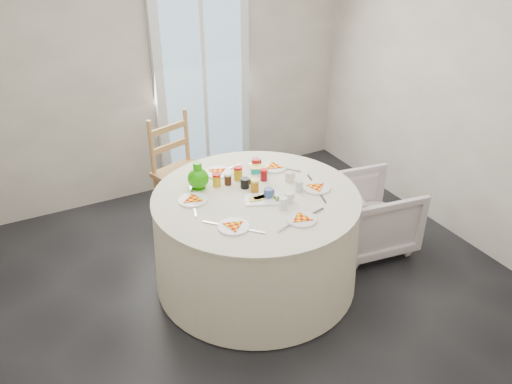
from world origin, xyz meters
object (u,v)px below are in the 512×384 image
table (256,240)px  wooden_chair (185,177)px  armchair (371,207)px  green_pitcher (198,177)px

table → wooden_chair: bearing=99.3°
wooden_chair → armchair: (1.27, -1.12, -0.08)m
armchair → green_pitcher: bearing=84.4°
table → armchair: bearing=-2.3°
table → wooden_chair: wooden_chair is taller
wooden_chair → table: bearing=-98.9°
armchair → green_pitcher: (-1.42, 0.34, 0.48)m
armchair → green_pitcher: 1.54m
table → armchair: table is taller
table → green_pitcher: green_pitcher is taller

